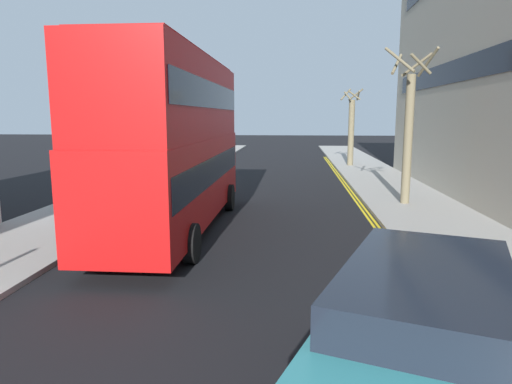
# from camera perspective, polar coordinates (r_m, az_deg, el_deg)

# --- Properties ---
(sidewalk_right) EXTENTS (4.00, 80.00, 0.14)m
(sidewalk_right) POSITION_cam_1_polar(r_m,az_deg,el_deg) (17.68, 21.24, -3.13)
(sidewalk_right) COLOR #9E9991
(sidewalk_right) RESTS_ON ground
(sidewalk_left) EXTENTS (4.00, 80.00, 0.14)m
(sidewalk_left) POSITION_cam_1_polar(r_m,az_deg,el_deg) (18.73, -20.51, -2.40)
(sidewalk_left) COLOR #9E9991
(sidewalk_left) RESTS_ON ground
(kerb_line_outer) EXTENTS (0.10, 56.00, 0.01)m
(kerb_line_outer) POSITION_cam_1_polar(r_m,az_deg,el_deg) (15.31, 15.74, -4.99)
(kerb_line_outer) COLOR yellow
(kerb_line_outer) RESTS_ON ground
(kerb_line_inner) EXTENTS (0.10, 56.00, 0.01)m
(kerb_line_inner) POSITION_cam_1_polar(r_m,az_deg,el_deg) (15.28, 15.15, -4.99)
(kerb_line_inner) COLOR yellow
(kerb_line_inner) RESTS_ON ground
(double_decker_bus_away) EXTENTS (2.83, 10.82, 5.64)m
(double_decker_bus_away) POSITION_cam_1_polar(r_m,az_deg,el_deg) (14.94, -10.11, 6.63)
(double_decker_bus_away) COLOR #B20F0F
(double_decker_bus_away) RESTS_ON ground
(taxi_minivan) EXTENTS (3.37, 5.16, 2.12)m
(taxi_minivan) POSITION_cam_1_polar(r_m,az_deg,el_deg) (5.54, 20.00, -19.93)
(taxi_minivan) COLOR teal
(taxi_minivan) RESTS_ON ground
(street_tree_near) EXTENTS (2.01, 1.99, 6.35)m
(street_tree_near) POSITION_cam_1_polar(r_m,az_deg,el_deg) (19.74, 18.63, 7.43)
(street_tree_near) COLOR #6B6047
(street_tree_near) RESTS_ON sidewalk_right
(street_tree_mid) EXTENTS (1.70, 1.47, 5.63)m
(street_tree_mid) POSITION_cam_1_polar(r_m,az_deg,el_deg) (34.37, 11.88, 7.68)
(street_tree_mid) COLOR #6B6047
(street_tree_mid) RESTS_ON sidewalk_right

